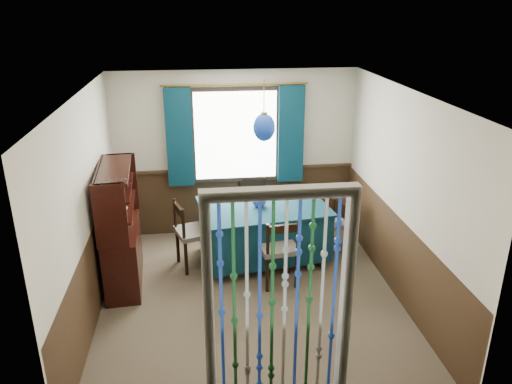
{
  "coord_description": "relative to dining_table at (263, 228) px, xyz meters",
  "views": [
    {
      "loc": [
        -0.57,
        -5.18,
        3.42
      ],
      "look_at": [
        0.14,
        0.65,
        1.15
      ],
      "focal_mm": 35.0,
      "sensor_mm": 36.0,
      "label": 1
    }
  ],
  "objects": [
    {
      "name": "wainscot_front",
      "position": [
        -0.29,
        -2.99,
        0.03
      ],
      "size": [
        3.6,
        0.0,
        3.6
      ],
      "primitive_type": "plane",
      "rotation": [
        -1.57,
        0.0,
        0.0
      ],
      "color": "#352414",
      "rests_on": "ground"
    },
    {
      "name": "wainscot_right",
      "position": [
        1.5,
        -1.0,
        0.03
      ],
      "size": [
        0.0,
        4.0,
        4.0
      ],
      "primitive_type": "plane",
      "rotation": [
        1.57,
        0.0,
        -1.57
      ],
      "color": "#352414",
      "rests_on": "ground"
    },
    {
      "name": "wall_front",
      "position": [
        -0.29,
        -3.0,
        0.78
      ],
      "size": [
        3.6,
        0.0,
        3.6
      ],
      "primitive_type": "plane",
      "rotation": [
        -1.57,
        0.0,
        0.0
      ],
      "color": "beige",
      "rests_on": "ground"
    },
    {
      "name": "ceiling",
      "position": [
        -0.29,
        -1.0,
        2.03
      ],
      "size": [
        4.0,
        4.0,
        0.0
      ],
      "primitive_type": "plane",
      "rotation": [
        3.14,
        0.0,
        0.0
      ],
      "color": "silver",
      "rests_on": "ground"
    },
    {
      "name": "floor",
      "position": [
        -0.29,
        -1.0,
        -0.47
      ],
      "size": [
        4.0,
        4.0,
        0.0
      ],
      "primitive_type": "plane",
      "color": "brown",
      "rests_on": "ground"
    },
    {
      "name": "wall_right",
      "position": [
        1.51,
        -1.0,
        0.78
      ],
      "size": [
        0.0,
        4.0,
        4.0
      ],
      "primitive_type": "plane",
      "rotation": [
        1.57,
        0.0,
        -1.57
      ],
      "color": "beige",
      "rests_on": "ground"
    },
    {
      "name": "sideboard",
      "position": [
        -1.86,
        -0.4,
        0.09
      ],
      "size": [
        0.49,
        1.22,
        1.56
      ],
      "rotation": [
        0.0,
        0.0,
        0.07
      ],
      "color": "black",
      "rests_on": "floor"
    },
    {
      "name": "vase_sideboard",
      "position": [
        -1.8,
        -0.16,
        0.4
      ],
      "size": [
        0.23,
        0.23,
        0.18
      ],
      "primitive_type": "imported",
      "rotation": [
        0.0,
        0.0,
        -0.39
      ],
      "color": "beige",
      "rests_on": "sideboard"
    },
    {
      "name": "window",
      "position": [
        -0.29,
        0.95,
        1.08
      ],
      "size": [
        1.32,
        0.12,
        1.42
      ],
      "primitive_type": "cube",
      "color": "black",
      "rests_on": "wall_back"
    },
    {
      "name": "chair_left",
      "position": [
        -0.98,
        -0.1,
        0.04
      ],
      "size": [
        0.57,
        0.58,
        0.95
      ],
      "rotation": [
        0.0,
        0.0,
        -1.27
      ],
      "color": "black",
      "rests_on": "floor"
    },
    {
      "name": "doorway",
      "position": [
        -0.29,
        -2.94,
        0.58
      ],
      "size": [
        1.16,
        0.12,
        2.18
      ],
      "primitive_type": null,
      "color": "silver",
      "rests_on": "ground"
    },
    {
      "name": "wall_left",
      "position": [
        -2.09,
        -1.0,
        0.78
      ],
      "size": [
        0.0,
        4.0,
        4.0
      ],
      "primitive_type": "plane",
      "rotation": [
        1.57,
        0.0,
        1.57
      ],
      "color": "beige",
      "rests_on": "ground"
    },
    {
      "name": "wall_back",
      "position": [
        -0.29,
        1.0,
        0.78
      ],
      "size": [
        3.6,
        0.0,
        3.6
      ],
      "primitive_type": "plane",
      "rotation": [
        1.57,
        0.0,
        0.0
      ],
      "color": "beige",
      "rests_on": "ground"
    },
    {
      "name": "bowl_shelf",
      "position": [
        -1.8,
        -0.6,
        0.62
      ],
      "size": [
        0.22,
        0.22,
        0.05
      ],
      "primitive_type": "imported",
      "rotation": [
        0.0,
        0.0,
        -0.1
      ],
      "color": "beige",
      "rests_on": "sideboard"
    },
    {
      "name": "dining_table",
      "position": [
        0.0,
        0.0,
        0.0
      ],
      "size": [
        1.83,
        1.4,
        0.81
      ],
      "rotation": [
        0.0,
        0.0,
        0.15
      ],
      "color": "#0B2C38",
      "rests_on": "floor"
    },
    {
      "name": "wainscot_back",
      "position": [
        -0.29,
        0.98,
        0.03
      ],
      "size": [
        3.6,
        0.0,
        3.6
      ],
      "primitive_type": "plane",
      "rotation": [
        1.57,
        0.0,
        0.0
      ],
      "color": "#352414",
      "rests_on": "ground"
    },
    {
      "name": "wainscot_left",
      "position": [
        -2.07,
        -1.0,
        0.03
      ],
      "size": [
        0.0,
        4.0,
        4.0
      ],
      "primitive_type": "plane",
      "rotation": [
        1.57,
        0.0,
        1.57
      ],
      "color": "#352414",
      "rests_on": "ground"
    },
    {
      "name": "chair_right",
      "position": [
        1.01,
        0.1,
        -0.01
      ],
      "size": [
        0.52,
        0.53,
        0.85
      ],
      "rotation": [
        0.0,
        0.0,
        1.91
      ],
      "color": "black",
      "rests_on": "floor"
    },
    {
      "name": "chair_near",
      "position": [
        0.11,
        -0.68,
        0.03
      ],
      "size": [
        0.51,
        0.49,
        0.93
      ],
      "rotation": [
        0.0,
        0.0,
        0.12
      ],
      "color": "black",
      "rests_on": "floor"
    },
    {
      "name": "vase_table",
      "position": [
        -0.06,
        -0.02,
        0.44
      ],
      "size": [
        0.22,
        0.22,
        0.18
      ],
      "primitive_type": "imported",
      "rotation": [
        0.0,
        0.0,
        -0.29
      ],
      "color": "#173A9F",
      "rests_on": "dining_table"
    },
    {
      "name": "chair_far",
      "position": [
        -0.07,
        0.78,
        0.01
      ],
      "size": [
        0.5,
        0.48,
        0.9
      ],
      "rotation": [
        0.0,
        0.0,
        3.0
      ],
      "color": "black",
      "rests_on": "floor"
    },
    {
      "name": "pendant_lamp",
      "position": [
        0.0,
        0.0,
        1.43
      ],
      "size": [
        0.29,
        0.29,
        0.79
      ],
      "color": "olive",
      "rests_on": "ceiling"
    }
  ]
}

